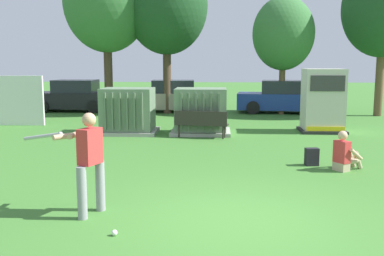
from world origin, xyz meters
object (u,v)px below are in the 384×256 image
(batter, at_px, (88,158))
(seated_spectator, at_px, (345,155))
(parked_car_right_of_center, at_px, (281,98))
(park_bench, at_px, (201,122))
(transformer_west, at_px, (128,111))
(parked_car_leftmost, at_px, (74,97))
(sports_ball, at_px, (114,233))
(backpack, at_px, (312,157))
(parked_car_left_of_center, at_px, (171,97))
(transformer_mid_west, at_px, (201,112))
(generator_enclosure, at_px, (323,101))

(batter, distance_m, seated_spectator, 6.23)
(batter, xyz_separation_m, parked_car_right_of_center, (5.28, 15.37, -0.22))
(park_bench, bearing_deg, transformer_west, 162.19)
(batter, distance_m, parked_car_right_of_center, 16.25)
(transformer_west, distance_m, parked_car_leftmost, 8.06)
(sports_ball, bearing_deg, backpack, 51.11)
(sports_ball, distance_m, parked_car_leftmost, 17.43)
(sports_ball, xyz_separation_m, parked_car_right_of_center, (4.63, 16.29, 0.71))
(batter, bearing_deg, seated_spectator, 33.30)
(park_bench, xyz_separation_m, parked_car_right_of_center, (3.69, 7.64, 0.22))
(sports_ball, relative_size, parked_car_left_of_center, 0.02)
(transformer_mid_west, distance_m, batter, 8.79)
(generator_enclosure, distance_m, park_bench, 4.69)
(batter, height_order, seated_spectator, batter)
(park_bench, relative_size, backpack, 4.19)
(batter, xyz_separation_m, sports_ball, (0.65, -0.92, -0.93))
(generator_enclosure, distance_m, parked_car_leftmost, 12.85)
(sports_ball, distance_m, parked_car_right_of_center, 16.95)
(batter, relative_size, parked_car_left_of_center, 0.40)
(sports_ball, xyz_separation_m, seated_spectator, (4.53, 4.32, 0.33))
(seated_spectator, bearing_deg, sports_ball, -136.36)
(batter, xyz_separation_m, backpack, (4.50, 3.86, -0.76))
(park_bench, xyz_separation_m, parked_car_leftmost, (-6.90, 7.72, 0.22))
(park_bench, distance_m, sports_ball, 8.71)
(park_bench, bearing_deg, generator_enclosure, 19.75)
(generator_enclosure, bearing_deg, backpack, -105.06)
(park_bench, relative_size, seated_spectator, 1.91)
(parked_car_leftmost, bearing_deg, transformer_west, -58.35)
(batter, height_order, parked_car_left_of_center, batter)
(sports_ball, bearing_deg, seated_spectator, 43.64)
(batter, distance_m, sports_ball, 1.46)
(seated_spectator, distance_m, parked_car_left_of_center, 13.30)
(transformer_mid_west, bearing_deg, generator_enclosure, 8.36)
(transformer_west, distance_m, transformer_mid_west, 2.62)
(backpack, height_order, parked_car_right_of_center, parked_car_right_of_center)
(seated_spectator, height_order, parked_car_leftmost, parked_car_leftmost)
(parked_car_leftmost, bearing_deg, transformer_mid_west, -44.78)
(sports_ball, bearing_deg, park_bench, 83.78)
(seated_spectator, height_order, backpack, seated_spectator)
(park_bench, bearing_deg, transformer_mid_west, 92.92)
(parked_car_right_of_center, bearing_deg, backpack, -93.85)
(transformer_mid_west, distance_m, sports_ball, 9.64)
(transformer_west, bearing_deg, sports_ball, -79.72)
(transformer_mid_west, bearing_deg, batter, -100.11)
(transformer_mid_west, height_order, batter, batter)
(park_bench, bearing_deg, backpack, -53.04)
(transformer_west, xyz_separation_m, generator_enclosure, (7.04, 0.71, 0.35))
(transformer_west, distance_m, backpack, 7.33)
(transformer_mid_west, relative_size, sports_ball, 23.33)
(transformer_west, bearing_deg, backpack, -40.28)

